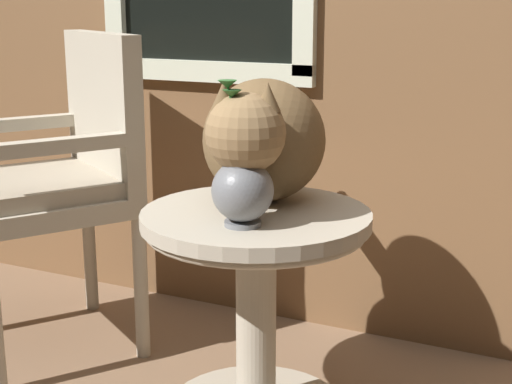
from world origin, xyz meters
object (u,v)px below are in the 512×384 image
cat (262,140)px  wicker_chair (62,171)px  pewter_vase_with_ivy (242,184)px  wicker_side_table (256,284)px

cat → wicker_chair: bearing=173.3°
wicker_chair → cat: size_ratio=1.46×
cat → pewter_vase_with_ivy: pewter_vase_with_ivy is taller
wicker_side_table → cat: bearing=105.8°
wicker_side_table → wicker_chair: bearing=167.3°
pewter_vase_with_ivy → wicker_chair: bearing=159.3°
wicker_chair → cat: 0.75m
wicker_chair → pewter_vase_with_ivy: size_ratio=2.93×
wicker_side_table → wicker_chair: 0.79m
wicker_chair → pewter_vase_with_ivy: wicker_chair is taller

